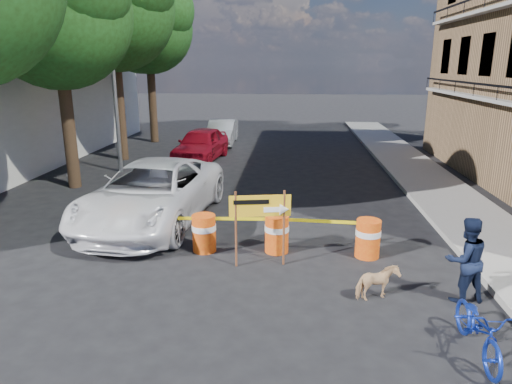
% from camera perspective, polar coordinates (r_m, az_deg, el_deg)
% --- Properties ---
extents(ground, '(120.00, 120.00, 0.00)m').
position_cam_1_polar(ground, '(9.62, -2.31, -11.12)').
color(ground, black).
rests_on(ground, ground).
extents(sidewalk_east, '(2.40, 40.00, 0.15)m').
position_cam_1_polar(sidewalk_east, '(15.98, 23.10, -1.03)').
color(sidewalk_east, gray).
rests_on(sidewalk_east, ground).
extents(tree_mid_a, '(5.25, 5.00, 8.68)m').
position_cam_1_polar(tree_mid_a, '(17.44, -23.55, 20.01)').
color(tree_mid_a, '#332316').
rests_on(tree_mid_a, ground).
extents(tree_mid_b, '(5.67, 5.40, 9.62)m').
position_cam_1_polar(tree_mid_b, '(22.07, -17.40, 21.27)').
color(tree_mid_b, '#332316').
rests_on(tree_mid_b, ground).
extents(tree_far, '(5.04, 4.80, 8.84)m').
position_cam_1_polar(tree_far, '(26.74, -13.22, 19.39)').
color(tree_far, '#332316').
rests_on(tree_far, ground).
extents(streetlamp, '(1.25, 0.18, 8.00)m').
position_cam_1_polar(streetlamp, '(19.32, -17.32, 15.18)').
color(streetlamp, gray).
rests_on(streetlamp, ground).
extents(barrel_far_left, '(0.58, 0.58, 0.90)m').
position_cam_1_polar(barrel_far_left, '(11.39, -16.21, -4.79)').
color(barrel_far_left, '#E53B0D').
rests_on(barrel_far_left, ground).
extents(barrel_mid_left, '(0.58, 0.58, 0.90)m').
position_cam_1_polar(barrel_mid_left, '(10.98, -6.52, -5.03)').
color(barrel_mid_left, '#E53B0D').
rests_on(barrel_mid_left, ground).
extents(barrel_mid_right, '(0.58, 0.58, 0.90)m').
position_cam_1_polar(barrel_mid_right, '(10.87, 2.61, -5.14)').
color(barrel_mid_right, '#E53B0D').
rests_on(barrel_mid_right, ground).
extents(barrel_far_right, '(0.58, 0.58, 0.90)m').
position_cam_1_polar(barrel_far_right, '(10.90, 13.81, -5.56)').
color(barrel_far_right, '#E53B0D').
rests_on(barrel_far_right, ground).
extents(detour_sign, '(1.33, 0.33, 1.73)m').
position_cam_1_polar(detour_sign, '(9.88, 1.46, -2.48)').
color(detour_sign, '#592D19').
rests_on(detour_sign, ground).
extents(pedestrian, '(0.93, 0.80, 1.66)m').
position_cam_1_polar(pedestrian, '(9.42, 24.74, -7.70)').
color(pedestrian, black).
rests_on(pedestrian, ground).
extents(bicycle, '(0.61, 0.92, 1.76)m').
position_cam_1_polar(bicycle, '(7.83, 26.46, -12.36)').
color(bicycle, '#152FAA').
rests_on(bicycle, ground).
extents(dog, '(0.90, 0.68, 0.69)m').
position_cam_1_polar(dog, '(9.10, 14.89, -10.93)').
color(dog, '#DFB280').
rests_on(dog, ground).
extents(suv_white, '(3.39, 6.33, 1.69)m').
position_cam_1_polar(suv_white, '(13.10, -12.82, -0.14)').
color(suv_white, white).
rests_on(suv_white, ground).
extents(sedan_red, '(2.29, 4.60, 1.51)m').
position_cam_1_polar(sedan_red, '(21.26, -6.90, 5.93)').
color(sedan_red, maroon).
rests_on(sedan_red, ground).
extents(sedan_silver, '(1.48, 4.08, 1.34)m').
position_cam_1_polar(sedan_silver, '(25.53, -4.27, 7.45)').
color(sedan_silver, silver).
rests_on(sedan_silver, ground).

